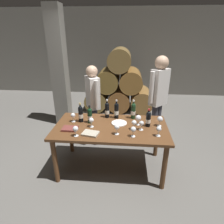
# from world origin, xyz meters

# --- Properties ---
(ground_plane) EXTENTS (14.00, 14.00, 0.00)m
(ground_plane) POSITION_xyz_m (0.00, 0.00, 0.00)
(ground_plane) COLOR #66635E
(cellar_back_wall) EXTENTS (10.00, 0.24, 2.80)m
(cellar_back_wall) POSITION_xyz_m (0.00, 4.20, 1.40)
(cellar_back_wall) COLOR slate
(cellar_back_wall) RESTS_ON ground_plane
(barrel_stack) EXTENTS (1.86, 0.90, 1.69)m
(barrel_stack) POSITION_xyz_m (0.00, 2.60, 0.66)
(barrel_stack) COLOR brown
(barrel_stack) RESTS_ON ground_plane
(stone_pillar) EXTENTS (0.32, 0.32, 2.60)m
(stone_pillar) POSITION_xyz_m (-1.30, 1.60, 1.30)
(stone_pillar) COLOR slate
(stone_pillar) RESTS_ON ground_plane
(dining_table) EXTENTS (1.70, 0.90, 0.76)m
(dining_table) POSITION_xyz_m (0.00, 0.00, 0.67)
(dining_table) COLOR brown
(dining_table) RESTS_ON ground_plane
(wine_bottle_0) EXTENTS (0.07, 0.07, 0.29)m
(wine_bottle_0) POSITION_xyz_m (-0.34, 0.10, 0.88)
(wine_bottle_0) COLOR black
(wine_bottle_0) RESTS_ON dining_table
(wine_bottle_1) EXTENTS (0.07, 0.07, 0.32)m
(wine_bottle_1) POSITION_xyz_m (0.06, 0.31, 0.90)
(wine_bottle_1) COLOR black
(wine_bottle_1) RESTS_ON dining_table
(wine_bottle_2) EXTENTS (0.07, 0.07, 0.28)m
(wine_bottle_2) POSITION_xyz_m (0.55, 0.05, 0.88)
(wine_bottle_2) COLOR black
(wine_bottle_2) RESTS_ON dining_table
(wine_bottle_3) EXTENTS (0.07, 0.07, 0.32)m
(wine_bottle_3) POSITION_xyz_m (0.34, 0.32, 0.90)
(wine_bottle_3) COLOR #19381E
(wine_bottle_3) RESTS_ON dining_table
(wine_bottle_4) EXTENTS (0.07, 0.07, 0.31)m
(wine_bottle_4) POSITION_xyz_m (-0.09, 0.32, 0.89)
(wine_bottle_4) COLOR black
(wine_bottle_4) RESTS_ON dining_table
(wine_bottle_5) EXTENTS (0.07, 0.07, 0.31)m
(wine_bottle_5) POSITION_xyz_m (-0.49, 0.12, 0.89)
(wine_bottle_5) COLOR black
(wine_bottle_5) RESTS_ON dining_table
(wine_glass_0) EXTENTS (0.07, 0.07, 0.15)m
(wine_glass_0) POSITION_xyz_m (0.67, -0.23, 0.86)
(wine_glass_0) COLOR white
(wine_glass_0) RESTS_ON dining_table
(wine_glass_1) EXTENTS (0.09, 0.09, 0.16)m
(wine_glass_1) POSITION_xyz_m (0.41, 0.09, 0.87)
(wine_glass_1) COLOR white
(wine_glass_1) RESTS_ON dining_table
(wine_glass_2) EXTENTS (0.07, 0.07, 0.14)m
(wine_glass_2) POSITION_xyz_m (0.45, -0.07, 0.86)
(wine_glass_2) COLOR white
(wine_glass_2) RESTS_ON dining_table
(wine_glass_3) EXTENTS (0.08, 0.08, 0.15)m
(wine_glass_3) POSITION_xyz_m (-0.45, -0.32, 0.87)
(wine_glass_3) COLOR white
(wine_glass_3) RESTS_ON dining_table
(wine_glass_4) EXTENTS (0.08, 0.08, 0.16)m
(wine_glass_4) POSITION_xyz_m (0.73, 0.08, 0.87)
(wine_glass_4) COLOR white
(wine_glass_4) RESTS_ON dining_table
(wine_glass_5) EXTENTS (0.07, 0.07, 0.15)m
(wine_glass_5) POSITION_xyz_m (0.34, -0.07, 0.86)
(wine_glass_5) COLOR white
(wine_glass_5) RESTS_ON dining_table
(wine_glass_6) EXTENTS (0.07, 0.07, 0.15)m
(wine_glass_6) POSITION_xyz_m (0.10, -0.23, 0.87)
(wine_glass_6) COLOR white
(wine_glass_6) RESTS_ON dining_table
(wine_glass_7) EXTENTS (0.07, 0.07, 0.15)m
(wine_glass_7) POSITION_xyz_m (-0.29, -0.04, 0.86)
(wine_glass_7) COLOR white
(wine_glass_7) RESTS_ON dining_table
(wine_glass_8) EXTENTS (0.07, 0.07, 0.15)m
(wine_glass_8) POSITION_xyz_m (0.33, -0.27, 0.87)
(wine_glass_8) COLOR white
(wine_glass_8) RESTS_ON dining_table
(wine_glass_9) EXTENTS (0.07, 0.07, 0.15)m
(wine_glass_9) POSITION_xyz_m (-0.61, 0.11, 0.87)
(wine_glass_9) COLOR white
(wine_glass_9) RESTS_ON dining_table
(tasting_notebook) EXTENTS (0.25, 0.20, 0.03)m
(tasting_notebook) POSITION_xyz_m (-0.26, -0.26, 0.77)
(tasting_notebook) COLOR #B2A893
(tasting_notebook) RESTS_ON dining_table
(leather_ledger) EXTENTS (0.22, 0.16, 0.03)m
(leather_ledger) POSITION_xyz_m (-0.59, -0.15, 0.77)
(leather_ledger) COLOR brown
(leather_ledger) RESTS_ON dining_table
(serving_plate) EXTENTS (0.24, 0.24, 0.01)m
(serving_plate) POSITION_xyz_m (0.12, 0.11, 0.77)
(serving_plate) COLOR white
(serving_plate) RESTS_ON dining_table
(sommelier_presenting) EXTENTS (0.38, 0.37, 1.72)m
(sommelier_presenting) POSITION_xyz_m (0.79, 0.75, 1.04)
(sommelier_presenting) COLOR #383842
(sommelier_presenting) RESTS_ON ground_plane
(taster_seated_left) EXTENTS (0.31, 0.44, 1.54)m
(taster_seated_left) POSITION_xyz_m (-0.40, 0.72, 0.92)
(taster_seated_left) COLOR #383842
(taster_seated_left) RESTS_ON ground_plane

